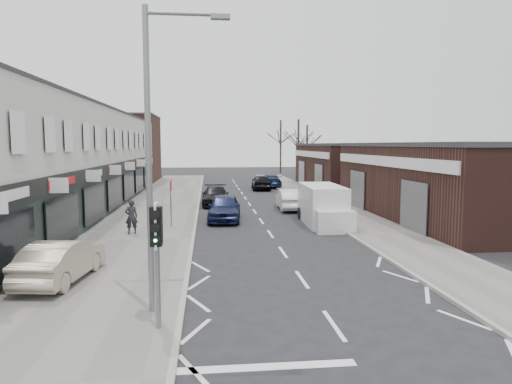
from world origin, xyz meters
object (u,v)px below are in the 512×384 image
object	(u,v)px
street_lamp	(155,144)
parked_car_right_b	(261,182)
warning_sign	(171,189)
parked_car_left_b	(215,196)
sedan_on_pavement	(61,260)
parked_car_left_a	(224,208)
parked_car_right_a	(290,199)
parked_car_right_c	(270,181)
traffic_light	(157,236)
pedestrian	(131,217)
white_van	(323,206)

from	to	relation	value
street_lamp	parked_car_right_b	bearing A→B (deg)	78.75
warning_sign	parked_car_left_b	xyz separation A→B (m)	(2.53, 9.56, -1.48)
sedan_on_pavement	parked_car_left_a	world-z (taller)	parked_car_left_a
warning_sign	parked_car_right_a	distance (m)	10.28
street_lamp	warning_sign	bearing A→B (deg)	92.84
parked_car_right_b	parked_car_right_c	bearing A→B (deg)	-112.62
traffic_light	parked_car_right_a	world-z (taller)	traffic_light
pedestrian	parked_car_left_a	bearing A→B (deg)	-156.68
pedestrian	parked_car_left_b	size ratio (longest dim) A/B	0.34
parked_car_right_a	parked_car_right_b	distance (m)	14.44
street_lamp	parked_car_left_b	distance (m)	22.78
street_lamp	parked_car_right_a	bearing A→B (deg)	69.96
parked_car_right_b	traffic_light	bearing A→B (deg)	82.58
parked_car_right_a	parked_car_right_c	size ratio (longest dim) A/B	0.93
traffic_light	parked_car_right_c	xyz separation A→B (m)	(7.90, 37.74, -1.71)
sedan_on_pavement	parked_car_right_c	bearing A→B (deg)	-101.54
warning_sign	white_van	bearing A→B (deg)	3.48
pedestrian	parked_car_right_c	bearing A→B (deg)	-129.92
traffic_light	parked_car_right_a	size ratio (longest dim) A/B	0.69
parked_car_right_c	parked_car_right_a	bearing A→B (deg)	85.73
parked_car_left_a	parked_car_right_b	bearing A→B (deg)	81.34
traffic_light	white_van	distance (m)	16.55
street_lamp	parked_car_right_c	world-z (taller)	street_lamp
parked_car_right_c	sedan_on_pavement	bearing A→B (deg)	69.89
street_lamp	parked_car_right_c	bearing A→B (deg)	77.61
warning_sign	white_van	distance (m)	8.65
parked_car_left_a	traffic_light	bearing A→B (deg)	-92.99
street_lamp	parked_car_left_b	xyz separation A→B (m)	(1.90, 22.36, -3.90)
pedestrian	parked_car_right_c	size ratio (longest dim) A/B	0.36
parked_car_left_b	parked_car_right_c	xyz separation A→B (m)	(6.13, 14.16, -0.02)
traffic_light	parked_car_left_a	distance (m)	16.64
parked_car_left_a	white_van	bearing A→B (deg)	-13.94
parked_car_right_a	parked_car_right_c	bearing A→B (deg)	-90.74
parked_car_left_b	parked_car_right_b	world-z (taller)	parked_car_right_b
white_van	sedan_on_pavement	world-z (taller)	white_van
parked_car_right_a	parked_car_right_b	bearing A→B (deg)	-86.22
parked_car_left_b	parked_car_right_c	bearing A→B (deg)	66.73
pedestrian	parked_car_right_a	xyz separation A→B (m)	(9.59, 8.39, -0.24)
sedan_on_pavement	parked_car_right_a	xyz separation A→B (m)	(10.56, 16.35, -0.08)
street_lamp	parked_car_left_a	world-z (taller)	street_lamp
warning_sign	sedan_on_pavement	world-z (taller)	warning_sign
sedan_on_pavement	parked_car_right_c	size ratio (longest dim) A/B	0.87
sedan_on_pavement	warning_sign	bearing A→B (deg)	-98.86
parked_car_right_c	parked_car_left_a	bearing A→B (deg)	73.90
parked_car_left_b	parked_car_right_a	distance (m)	5.96
sedan_on_pavement	pedestrian	size ratio (longest dim) A/B	2.44
parked_car_left_b	parked_car_right_b	xyz separation A→B (m)	(4.84, 11.51, 0.06)
traffic_light	parked_car_right_b	bearing A→B (deg)	79.32
parked_car_right_a	parked_car_right_b	world-z (taller)	parked_car_right_b
pedestrian	parked_car_right_a	bearing A→B (deg)	-156.28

